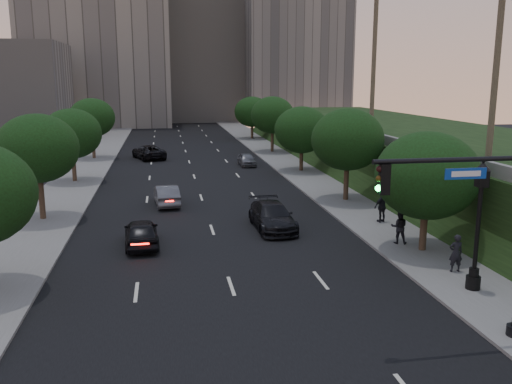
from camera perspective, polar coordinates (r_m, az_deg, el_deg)
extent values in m
plane|color=black|center=(19.18, -0.70, -15.38)|extent=(160.00, 160.00, 0.00)
cube|color=black|center=(47.73, -6.39, 1.19)|extent=(16.00, 140.00, 0.02)
cube|color=slate|center=(49.37, 5.57, 1.64)|extent=(4.50, 140.00, 0.15)
cube|color=slate|center=(48.25, -18.63, 0.83)|extent=(4.50, 140.00, 0.15)
cube|color=black|center=(51.63, 18.93, 3.66)|extent=(18.00, 90.00, 4.00)
cube|color=slate|center=(47.88, 10.09, 6.36)|extent=(0.35, 90.00, 0.70)
cube|color=gray|center=(109.67, -16.24, 15.17)|extent=(26.00, 20.00, 32.00)
cube|color=#A19D93|center=(119.24, -5.75, 13.82)|extent=(22.00, 18.00, 26.00)
cube|color=gray|center=(116.32, 3.68, 16.37)|extent=(20.00, 22.00, 36.00)
cube|color=#A19D93|center=(89.94, -25.16, 9.61)|extent=(18.00, 16.00, 14.00)
cylinder|color=#38281C|center=(28.97, 17.24, -3.39)|extent=(0.36, 0.36, 2.86)
ellipsoid|color=black|center=(28.42, 17.55, 1.68)|extent=(5.20, 5.20, 4.42)
cylinder|color=#38281C|center=(39.71, 9.48, 1.28)|extent=(0.36, 0.36, 3.21)
ellipsoid|color=black|center=(39.29, 9.62, 5.47)|extent=(5.20, 5.20, 4.42)
cylinder|color=#38281C|center=(52.03, 4.79, 3.69)|extent=(0.36, 0.36, 2.86)
ellipsoid|color=black|center=(51.72, 4.84, 6.54)|extent=(5.20, 5.20, 4.42)
cylinder|color=#38281C|center=(65.54, 1.72, 5.56)|extent=(0.36, 0.36, 3.21)
ellipsoid|color=black|center=(65.29, 1.74, 8.11)|extent=(5.20, 5.20, 4.42)
cylinder|color=#38281C|center=(80.24, -0.42, 6.59)|extent=(0.36, 0.36, 2.86)
ellipsoid|color=black|center=(80.05, -0.42, 8.45)|extent=(5.20, 5.20, 4.42)
cylinder|color=#38281C|center=(36.38, -21.66, -0.33)|extent=(0.36, 0.36, 3.26)
ellipsoid|color=black|center=(35.92, -22.02, 4.29)|extent=(5.00, 5.00, 4.25)
cylinder|color=#38281C|center=(49.00, -18.62, 2.68)|extent=(0.36, 0.36, 2.99)
ellipsoid|color=black|center=(48.67, -18.83, 5.84)|extent=(5.00, 5.00, 4.25)
cylinder|color=#38281C|center=(62.72, -16.74, 4.80)|extent=(0.36, 0.36, 3.26)
ellipsoid|color=black|center=(62.46, -16.90, 7.50)|extent=(5.00, 5.00, 4.25)
cylinder|color=#4C4233|center=(36.87, 24.04, 12.75)|extent=(0.40, 0.40, 12.00)
cylinder|color=#4C4233|center=(50.49, 12.35, 14.39)|extent=(0.40, 0.40, 14.50)
cylinder|color=black|center=(17.99, 20.22, 3.20)|extent=(5.40, 0.16, 0.16)
cube|color=black|center=(17.05, 13.36, 1.30)|extent=(0.32, 0.22, 0.95)
sphere|color=black|center=(16.92, 12.86, 2.38)|extent=(0.20, 0.20, 0.20)
sphere|color=#3F2B0A|center=(16.97, 12.81, 1.38)|extent=(0.20, 0.20, 0.20)
sphere|color=#19F24C|center=(17.03, 12.76, 0.39)|extent=(0.20, 0.20, 0.20)
cube|color=#0C3DA5|center=(18.26, 21.21, 1.82)|extent=(1.40, 0.05, 0.35)
cylinder|color=black|center=(24.70, 21.86, -8.99)|extent=(0.60, 0.60, 0.70)
cylinder|color=black|center=(24.54, 21.95, -7.89)|extent=(0.40, 0.40, 0.40)
cylinder|color=black|center=(23.98, 22.31, -3.49)|extent=(0.18, 0.18, 3.60)
cube|color=black|center=(23.55, 22.70, 1.33)|extent=(0.42, 0.42, 0.70)
cone|color=black|center=(23.47, 22.80, 2.53)|extent=(0.64, 0.64, 0.35)
sphere|color=black|center=(23.45, 22.84, 3.01)|extent=(0.14, 0.14, 0.14)
imported|color=black|center=(29.54, -11.96, -4.20)|extent=(2.01, 4.45, 1.48)
imported|color=#54565B|center=(38.72, -9.39, -0.32)|extent=(1.91, 4.51, 1.45)
imported|color=black|center=(61.56, -11.25, 4.16)|extent=(4.26, 6.14, 1.56)
imported|color=black|center=(32.13, 1.72, -2.57)|extent=(2.34, 5.42, 1.55)
imported|color=slate|center=(55.64, -1.00, 3.45)|extent=(1.65, 3.90, 1.31)
imported|color=black|center=(26.32, 20.29, -6.04)|extent=(0.67, 0.47, 1.75)
imported|color=black|center=(29.82, 14.83, -3.58)|extent=(1.05, 0.94, 1.80)
imported|color=black|center=(33.97, 13.14, -1.51)|extent=(1.21, 0.76, 1.92)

